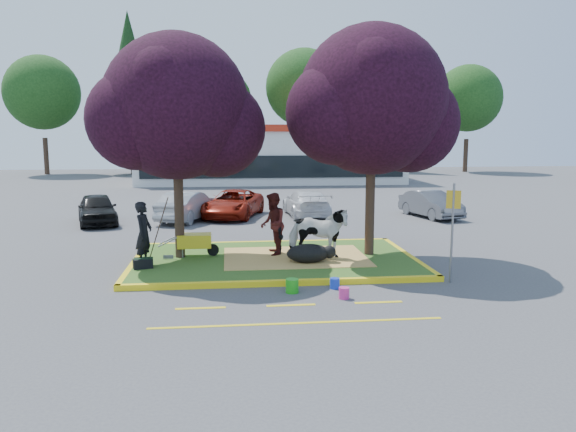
{
  "coord_description": "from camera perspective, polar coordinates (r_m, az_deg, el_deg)",
  "views": [
    {
      "loc": [
        -1.38,
        -16.21,
        3.82
      ],
      "look_at": [
        0.44,
        0.5,
        1.32
      ],
      "focal_mm": 35.0,
      "sensor_mm": 36.0,
      "label": 1
    }
  ],
  "objects": [
    {
      "name": "calf",
      "position": [
        16.0,
        2.08,
        -3.8
      ],
      "size": [
        1.32,
        0.86,
        0.54
      ],
      "primitive_type": "ellipsoid",
      "rotation": [
        0.0,
        0.0,
        0.13
      ],
      "color": "black",
      "rests_on": "median_island"
    },
    {
      "name": "curb_far",
      "position": [
        19.21,
        -1.99,
        -2.78
      ],
      "size": [
        8.3,
        0.16,
        0.15
      ],
      "primitive_type": "cube",
      "color": "yellow",
      "rests_on": "ground"
    },
    {
      "name": "gear_bag_green",
      "position": [
        15.92,
        -14.49,
        -4.63
      ],
      "size": [
        0.51,
        0.33,
        0.27
      ],
      "primitive_type": "cube",
      "rotation": [
        0.0,
        0.0,
        0.04
      ],
      "color": "black",
      "rests_on": "median_island"
    },
    {
      "name": "curb_near",
      "position": [
        14.2,
        -0.44,
        -6.82
      ],
      "size": [
        8.3,
        0.16,
        0.15
      ],
      "primitive_type": "cube",
      "color": "yellow",
      "rests_on": "ground"
    },
    {
      "name": "car_black",
      "position": [
        25.0,
        -18.82,
        0.69
      ],
      "size": [
        2.43,
        4.0,
        1.27
      ],
      "primitive_type": "imported",
      "rotation": [
        0.0,
        0.0,
        0.26
      ],
      "color": "black",
      "rests_on": "ground"
    },
    {
      "name": "visitor_b",
      "position": [
        17.02,
        -0.93,
        -1.97
      ],
      "size": [
        0.32,
        0.7,
        1.18
      ],
      "primitive_type": "imported",
      "rotation": [
        0.0,
        0.0,
        -1.61
      ],
      "color": "black",
      "rests_on": "median_island"
    },
    {
      "name": "cow",
      "position": [
        16.44,
        3.04,
        -1.74
      ],
      "size": [
        1.96,
        1.3,
        1.52
      ],
      "primitive_type": "imported",
      "rotation": [
        0.0,
        0.0,
        1.28
      ],
      "color": "silver",
      "rests_on": "median_island"
    },
    {
      "name": "tree_purple_right",
      "position": [
        16.96,
        8.63,
        10.88
      ],
      "size": [
        5.3,
        4.4,
        6.82
      ],
      "color": "black",
      "rests_on": "median_island"
    },
    {
      "name": "straw_bedding",
      "position": [
        16.74,
        0.72,
        -4.18
      ],
      "size": [
        4.2,
        3.0,
        0.01
      ],
      "primitive_type": "cube",
      "color": "#DEB05B",
      "rests_on": "median_island"
    },
    {
      "name": "car_red",
      "position": [
        25.69,
        -5.57,
        1.26
      ],
      "size": [
        3.21,
        4.82,
        1.23
      ],
      "primitive_type": "imported",
      "rotation": [
        0.0,
        0.0,
        -0.29
      ],
      "color": "maroon",
      "rests_on": "ground"
    },
    {
      "name": "curb_left",
      "position": [
        16.85,
        -15.33,
        -4.67
      ],
      "size": [
        0.16,
        5.3,
        0.15
      ],
      "primitive_type": "cube",
      "color": "yellow",
      "rests_on": "ground"
    },
    {
      "name": "fire_lane_stripe_a",
      "position": [
        12.62,
        -8.87,
        -9.24
      ],
      "size": [
        1.1,
        0.12,
        0.01
      ],
      "primitive_type": "cube",
      "color": "yellow",
      "rests_on": "ground"
    },
    {
      "name": "treeline",
      "position": [
        54.02,
        -3.51,
        12.6
      ],
      "size": [
        46.58,
        7.8,
        14.63
      ],
      "color": "black",
      "rests_on": "ground"
    },
    {
      "name": "car_white",
      "position": [
        25.75,
        1.86,
        1.31
      ],
      "size": [
        1.93,
        4.33,
        1.23
      ],
      "primitive_type": "imported",
      "rotation": [
        0.0,
        0.0,
        3.19
      ],
      "color": "silver",
      "rests_on": "ground"
    },
    {
      "name": "fire_lane_stripe_b",
      "position": [
        12.68,
        0.31,
        -9.05
      ],
      "size": [
        1.1,
        0.12,
        0.01
      ],
      "primitive_type": "cube",
      "color": "yellow",
      "rests_on": "ground"
    },
    {
      "name": "median_island",
      "position": [
        16.69,
        -1.33,
        -4.5
      ],
      "size": [
        8.0,
        5.0,
        0.15
      ],
      "primitive_type": "cube",
      "color": "#32571B",
      "rests_on": "ground"
    },
    {
      "name": "wheelbarrow",
      "position": [
        17.01,
        -9.43,
        -2.51
      ],
      "size": [
        1.78,
        0.59,
        0.67
      ],
      "rotation": [
        0.0,
        0.0,
        0.0
      ],
      "color": "black",
      "rests_on": "median_island"
    },
    {
      "name": "ground",
      "position": [
        16.71,
        -1.33,
        -4.75
      ],
      "size": [
        90.0,
        90.0,
        0.0
      ],
      "primitive_type": "plane",
      "color": "#424244",
      "rests_on": "ground"
    },
    {
      "name": "retail_building",
      "position": [
        44.35,
        -1.85,
        6.43
      ],
      "size": [
        20.4,
        8.4,
        4.4
      ],
      "color": "silver",
      "rests_on": "ground"
    },
    {
      "name": "bucket_blue",
      "position": [
        14.0,
        4.77,
        -6.84
      ],
      "size": [
        0.24,
        0.24,
        0.26
      ],
      "primitive_type": "cylinder",
      "rotation": [
        0.0,
        0.0,
        -0.0
      ],
      "color": "blue",
      "rests_on": "ground"
    },
    {
      "name": "bucket_pink",
      "position": [
        13.19,
        5.71,
        -7.8
      ],
      "size": [
        0.32,
        0.32,
        0.27
      ],
      "primitive_type": "cylinder",
      "rotation": [
        0.0,
        0.0,
        0.35
      ],
      "color": "#D12E85",
      "rests_on": "ground"
    },
    {
      "name": "visitor_a",
      "position": [
        16.9,
        -1.55,
        -0.81
      ],
      "size": [
        0.73,
        0.93,
        1.89
      ],
      "primitive_type": "imported",
      "rotation": [
        0.0,
        0.0,
        -1.59
      ],
      "color": "#411412",
      "rests_on": "median_island"
    },
    {
      "name": "bucket_green",
      "position": [
        13.6,
        0.42,
        -7.1
      ],
      "size": [
        0.4,
        0.4,
        0.34
      ],
      "primitive_type": "cylinder",
      "rotation": [
        0.0,
        0.0,
        -0.35
      ],
      "color": "#1DA319",
      "rests_on": "ground"
    },
    {
      "name": "fire_lane_long",
      "position": [
        11.54,
        1.0,
        -10.83
      ],
      "size": [
        6.0,
        0.1,
        0.01
      ],
      "primitive_type": "cube",
      "color": "yellow",
      "rests_on": "ground"
    },
    {
      "name": "tree_purple_left",
      "position": [
        16.66,
        -11.22,
        10.17
      ],
      "size": [
        5.06,
        4.2,
        6.51
      ],
      "color": "black",
      "rests_on": "median_island"
    },
    {
      "name": "car_silver",
      "position": [
        24.9,
        -10.16,
        1.01
      ],
      "size": [
        2.66,
        4.16,
        1.29
      ],
      "primitive_type": "imported",
      "rotation": [
        0.0,
        0.0,
        2.78
      ],
      "color": "#989CA0",
      "rests_on": "ground"
    },
    {
      "name": "gear_bag_dark",
      "position": [
        15.85,
        -14.53,
        -4.71
      ],
      "size": [
        0.57,
        0.41,
        0.26
      ],
      "primitive_type": "cube",
      "rotation": [
        0.0,
        0.0,
        0.29
      ],
      "color": "black",
      "rests_on": "median_island"
    },
    {
      "name": "fire_lane_stripe_c",
      "position": [
        13.04,
        9.17,
        -8.65
      ],
      "size": [
        1.1,
        0.12,
        0.01
      ],
      "primitive_type": "cube",
      "color": "yellow",
      "rests_on": "ground"
    },
    {
      "name": "curb_right",
      "position": [
        17.51,
        12.13,
        -4.07
      ],
      "size": [
        0.16,
        5.3,
        0.15
      ],
      "primitive_type": "cube",
      "color": "yellow",
      "rests_on": "ground"
    },
    {
      "name": "handler",
      "position": [
        16.06,
        -14.44,
        -1.75
      ],
      "size": [
        0.58,
        0.74,
        1.79
      ],
      "primitive_type": "imported",
      "rotation": [
        0.0,
        0.0,
        1.32
      ],
      "color": "black",
      "rests_on": "median_island"
    },
    {
      "name": "sign_post",
      "position": [
        14.82,
        16.38,
        -0.56
      ],
      "size": [
        0.34,
        0.17,
        2.56
      ],
      "rotation": [
        0.0,
        0.0,
        -0.4
      ],
      "color": "slate",
      "rests_on": "ground"
    },
    {
      "name": "car_grey",
      "position": [
        26.32,
        14.3,
        1.17
      ],
      "size": [
        2.07,
        3.83,
        1.2
      ],
      "primitive_type": "imported",
      "rotation": [
        0.0,
        0.0,
        0.23
      ],
      "color": "#54565C",
      "rests_on": "ground"
    }
  ]
}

